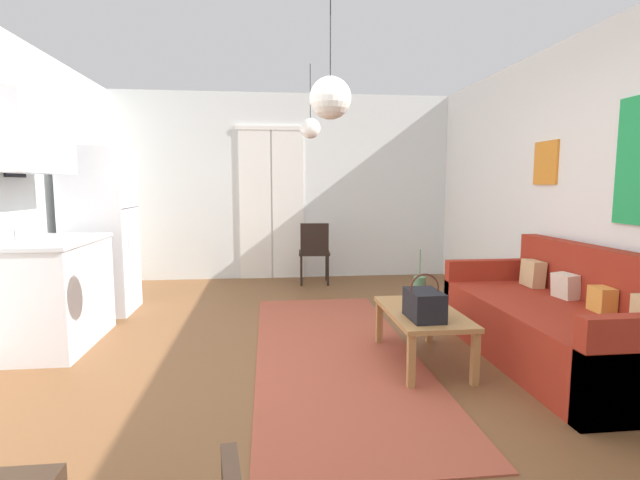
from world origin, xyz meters
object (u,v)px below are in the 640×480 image
at_px(refrigerator, 101,231).
at_px(pendant_lamp_near, 330,98).
at_px(couch, 561,325).
at_px(coffee_table, 422,317).
at_px(pendant_lamp_far, 310,128).
at_px(bamboo_vase, 419,290).
at_px(accent_chair, 314,250).
at_px(handbag, 424,304).

height_order(refrigerator, pendant_lamp_near, pendant_lamp_near).
xyz_separation_m(couch, coffee_table, (-1.07, 0.11, 0.07)).
relative_size(refrigerator, pendant_lamp_far, 2.21).
height_order(refrigerator, pendant_lamp_far, pendant_lamp_far).
bearing_deg(pendant_lamp_near, bamboo_vase, 21.62).
relative_size(refrigerator, accent_chair, 2.06).
xyz_separation_m(coffee_table, pendant_lamp_far, (-0.69, 1.82, 1.62)).
relative_size(couch, refrigerator, 1.16).
xyz_separation_m(refrigerator, pendant_lamp_near, (2.20, -1.91, 1.08)).
distance_m(coffee_table, handbag, 0.28).
distance_m(handbag, pendant_lamp_near, 1.59).
xyz_separation_m(pendant_lamp_near, pendant_lamp_far, (0.04, 1.94, 0.02)).
height_order(handbag, pendant_lamp_far, pendant_lamp_far).
bearing_deg(refrigerator, handbag, -35.08).
bearing_deg(handbag, coffee_table, 74.03).
distance_m(refrigerator, pendant_lamp_far, 2.50).
distance_m(handbag, pendant_lamp_far, 2.59).
distance_m(handbag, refrigerator, 3.53).
height_order(couch, handbag, couch).
bearing_deg(couch, accent_chair, 117.98).
xyz_separation_m(handbag, pendant_lamp_far, (-0.63, 2.05, 1.46)).
distance_m(couch, coffee_table, 1.08).
bearing_deg(pendant_lamp_near, coffee_table, 8.87).
relative_size(coffee_table, pendant_lamp_far, 1.24).
height_order(couch, pendant_lamp_near, pendant_lamp_near).
height_order(bamboo_vase, accent_chair, bamboo_vase).
bearing_deg(couch, coffee_table, 174.32).
relative_size(pendant_lamp_near, pendant_lamp_far, 1.07).
xyz_separation_m(handbag, refrigerator, (-2.87, 2.02, 0.36)).
distance_m(refrigerator, pendant_lamp_near, 3.11).
height_order(coffee_table, accent_chair, accent_chair).
bearing_deg(pendant_lamp_far, accent_chair, 82.14).
relative_size(couch, bamboo_vase, 4.59).
bearing_deg(couch, pendant_lamp_near, -179.77).
xyz_separation_m(accent_chair, pendant_lamp_far, (-0.15, -1.11, 1.50)).
height_order(accent_chair, pendant_lamp_near, pendant_lamp_near).
relative_size(coffee_table, handbag, 2.94).
bearing_deg(pendant_lamp_near, accent_chair, 86.38).
xyz_separation_m(couch, accent_chair, (-1.61, 3.03, 0.19)).
height_order(refrigerator, accent_chair, refrigerator).
relative_size(bamboo_vase, accent_chair, 0.52).
relative_size(coffee_table, refrigerator, 0.56).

